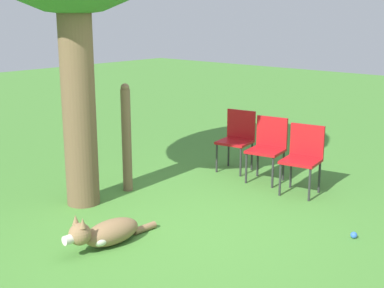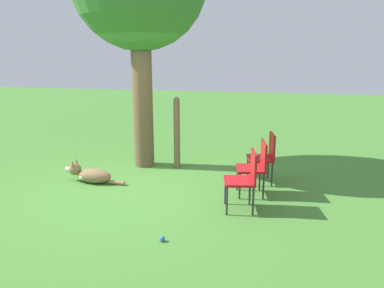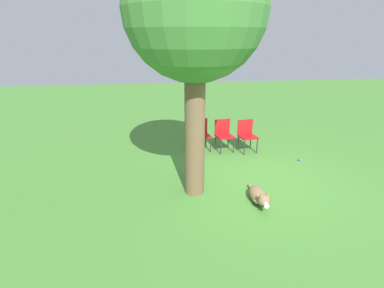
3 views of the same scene
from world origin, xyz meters
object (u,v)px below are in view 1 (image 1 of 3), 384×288
object	(u,v)px
red_chair_2	(237,136)
tennis_ball	(354,235)
red_chair_0	(303,154)
red_chair_1	(268,145)
dog	(105,233)
fence_post	(127,138)

from	to	relation	value
red_chair_2	tennis_ball	bearing A→B (deg)	53.94
red_chair_2	tennis_ball	distance (m)	2.65
red_chair_0	red_chair_2	size ratio (longest dim) A/B	1.00
red_chair_1	red_chair_0	bearing A→B (deg)	68.25
dog	red_chair_1	world-z (taller)	red_chair_1
fence_post	red_chair_1	xyz separation A→B (m)	(1.53, -1.11, -0.20)
fence_post	red_chair_0	bearing A→B (deg)	-50.78
dog	red_chair_0	world-z (taller)	red_chair_0
red_chair_2	tennis_ball	world-z (taller)	red_chair_2
tennis_ball	red_chair_1	bearing A→B (deg)	59.34
fence_post	tennis_ball	distance (m)	2.96
fence_post	red_chair_2	size ratio (longest dim) A/B	1.60
dog	red_chair_2	size ratio (longest dim) A/B	1.28
tennis_ball	fence_post	bearing A→B (deg)	100.06
red_chair_0	red_chair_2	world-z (taller)	same
red_chair_1	tennis_ball	size ratio (longest dim) A/B	12.66
fence_post	red_chair_0	world-z (taller)	fence_post
fence_post	red_chair_2	distance (m)	1.75
fence_post	red_chair_1	world-z (taller)	fence_post
fence_post	tennis_ball	size ratio (longest dim) A/B	20.29
red_chair_0	tennis_ball	distance (m)	1.51
red_chair_0	red_chair_1	world-z (taller)	same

